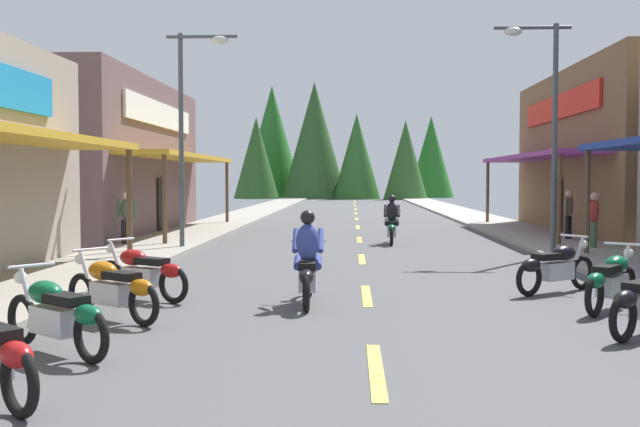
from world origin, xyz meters
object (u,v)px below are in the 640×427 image
object	(u,v)px
streetlamp_left	(191,110)
pedestrian_browsing	(594,217)
rider_cruising_trailing	(392,224)
pedestrian_by_shop	(569,212)
pedestrian_waiting	(126,215)
motorcycle_parked_right_4	(555,266)
motorcycle_parked_left_3	(143,272)
rider_cruising_lead	(308,265)
motorcycle_parked_left_1	(56,314)
streetlamp_right	(544,106)
motorcycle_parked_left_2	(112,288)
motorcycle_parked_right_3	(611,280)

from	to	relation	value
streetlamp_left	pedestrian_browsing	size ratio (longest dim) A/B	3.70
rider_cruising_trailing	pedestrian_by_shop	xyz separation A→B (m)	(5.81, 0.87, 0.35)
streetlamp_left	pedestrian_waiting	bearing A→B (deg)	159.46
streetlamp_left	pedestrian_browsing	xyz separation A→B (m)	(11.54, 0.10, -3.08)
motorcycle_parked_right_4	pedestrian_by_shop	xyz separation A→B (m)	(3.39, 10.94, 0.51)
motorcycle_parked_left_3	pedestrian_waiting	world-z (taller)	pedestrian_waiting
rider_cruising_lead	pedestrian_browsing	size ratio (longest dim) A/B	1.27
motorcycle_parked_left_1	pedestrian_browsing	bearing A→B (deg)	-91.65
streetlamp_right	rider_cruising_trailing	bearing A→B (deg)	138.97
streetlamp_left	streetlamp_right	xyz separation A→B (m)	(9.79, -1.03, -0.02)
streetlamp_left	motorcycle_parked_right_4	bearing A→B (deg)	-42.80
motorcycle_parked_left_2	pedestrian_by_shop	bearing A→B (deg)	-91.14
motorcycle_parked_right_4	motorcycle_parked_left_3	size ratio (longest dim) A/B	0.93
streetlamp_left	streetlamp_right	world-z (taller)	streetlamp_left
streetlamp_left	pedestrian_by_shop	xyz separation A→B (m)	(11.73, 3.21, -3.06)
motorcycle_parked_right_4	rider_cruising_trailing	size ratio (longest dim) A/B	0.83
streetlamp_left	rider_cruising_lead	world-z (taller)	streetlamp_left
motorcycle_parked_right_3	pedestrian_by_shop	bearing A→B (deg)	24.51
motorcycle_parked_right_4	pedestrian_browsing	world-z (taller)	pedestrian_browsing
motorcycle_parked_left_2	rider_cruising_trailing	world-z (taller)	rider_cruising_trailing
motorcycle_parked_right_3	rider_cruising_trailing	size ratio (longest dim) A/B	0.82
pedestrian_waiting	rider_cruising_trailing	bearing A→B (deg)	-82.38
motorcycle_parked_left_1	motorcycle_parked_left_2	xyz separation A→B (m)	(-0.01, 2.10, 0.00)
streetlamp_left	rider_cruising_lead	xyz separation A→B (m)	(3.91, -9.19, -3.41)
motorcycle_parked_right_4	motorcycle_parked_left_1	bearing A→B (deg)	178.12
rider_cruising_lead	pedestrian_by_shop	bearing A→B (deg)	-33.77
pedestrian_browsing	streetlamp_left	bearing A→B (deg)	-178.57
motorcycle_parked_left_3	pedestrian_by_shop	bearing A→B (deg)	-101.29
streetlamp_left	pedestrian_browsing	world-z (taller)	streetlamp_left
streetlamp_left	motorcycle_parked_left_2	world-z (taller)	streetlamp_left
motorcycle_parked_left_1	pedestrian_waiting	xyz separation A→B (m)	(-3.33, 13.60, 0.49)
motorcycle_parked_left_2	rider_cruising_lead	bearing A→B (deg)	-115.57
motorcycle_parked_right_3	motorcycle_parked_left_3	world-z (taller)	same
rider_cruising_trailing	pedestrian_waiting	size ratio (longest dim) A/B	1.27
pedestrian_browsing	pedestrian_waiting	xyz separation A→B (m)	(-13.73, 0.72, -0.00)
pedestrian_by_shop	pedestrian_waiting	bearing A→B (deg)	48.52
motorcycle_parked_right_4	rider_cruising_lead	bearing A→B (deg)	161.31
streetlamp_right	motorcycle_parked_right_4	bearing A→B (deg)	-102.24
pedestrian_by_shop	rider_cruising_lead	bearing A→B (deg)	96.52
streetlamp_left	rider_cruising_trailing	bearing A→B (deg)	21.62
rider_cruising_lead	pedestrian_waiting	xyz separation A→B (m)	(-6.09, 10.00, 0.33)
motorcycle_parked_left_3	rider_cruising_trailing	world-z (taller)	rider_cruising_trailing
motorcycle_parked_left_3	rider_cruising_lead	world-z (taller)	rider_cruising_lead
motorcycle_parked_left_2	pedestrian_waiting	size ratio (longest dim) A/B	1.06
streetlamp_right	motorcycle_parked_left_1	size ratio (longest dim) A/B	3.53
motorcycle_parked_right_3	motorcycle_parked_left_2	world-z (taller)	same
motorcycle_parked_right_4	rider_cruising_trailing	xyz separation A→B (m)	(-2.43, 10.07, 0.17)
motorcycle_parked_right_3	motorcycle_parked_left_2	xyz separation A→B (m)	(-7.59, -1.14, 0.00)
motorcycle_parked_right_3	motorcycle_parked_left_3	distance (m)	7.71
motorcycle_parked_left_3	rider_cruising_trailing	bearing A→B (deg)	-83.25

